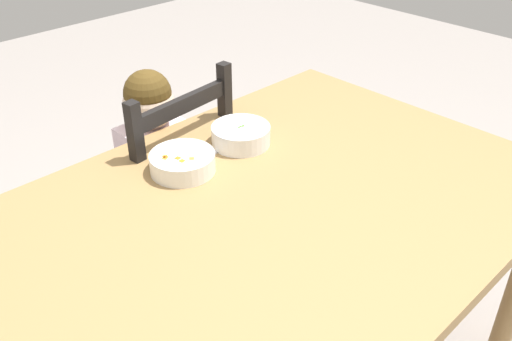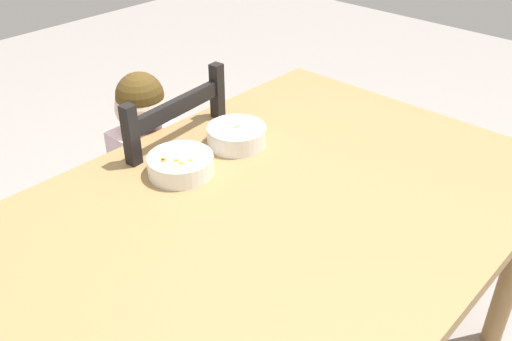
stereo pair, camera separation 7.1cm
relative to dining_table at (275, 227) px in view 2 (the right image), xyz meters
The scene contains 6 objects.
dining_table is the anchor object (origin of this frame).
dining_chair 0.63m from the dining_table, 85.90° to the left, with size 0.46×0.46×0.95m.
child_figure 0.58m from the dining_table, 86.41° to the left, with size 0.32×0.31×0.94m.
bowl_of_peas 0.34m from the dining_table, 62.53° to the left, with size 0.18×0.18×0.06m.
bowl_of_carrots 0.32m from the dining_table, 104.93° to the left, with size 0.19×0.19×0.06m.
spoon 0.30m from the dining_table, 90.14° to the left, with size 0.14×0.04×0.01m.
Camera 2 is at (-0.92, -0.77, 1.61)m, focal length 39.05 mm.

